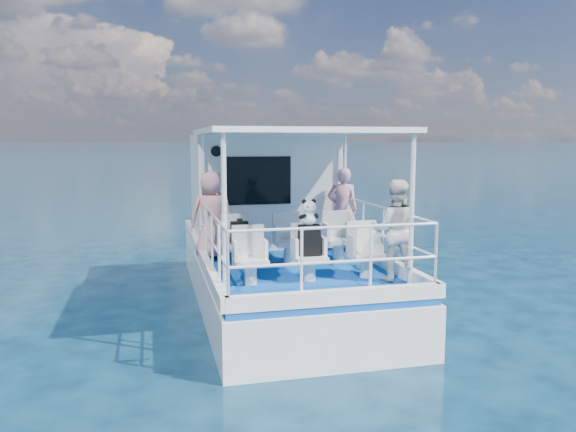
% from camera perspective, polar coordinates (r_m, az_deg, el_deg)
% --- Properties ---
extents(ground, '(2000.00, 2000.00, 0.00)m').
position_cam_1_polar(ground, '(9.79, 0.38, -10.13)').
color(ground, '#061E31').
rests_on(ground, ground).
extents(hull, '(3.00, 7.00, 1.60)m').
position_cam_1_polar(hull, '(10.72, -0.95, -8.54)').
color(hull, white).
rests_on(hull, ground).
extents(deck, '(2.90, 6.90, 0.10)m').
position_cam_1_polar(deck, '(10.51, -0.96, -4.09)').
color(deck, navy).
rests_on(deck, hull).
extents(cabin, '(2.85, 2.00, 2.20)m').
position_cam_1_polar(cabin, '(11.61, -2.40, 2.76)').
color(cabin, white).
rests_on(cabin, deck).
extents(canopy, '(3.00, 3.20, 0.08)m').
position_cam_1_polar(canopy, '(9.13, 0.71, 8.59)').
color(canopy, white).
rests_on(canopy, cabin).
extents(canopy_posts, '(2.77, 2.97, 2.20)m').
position_cam_1_polar(canopy_posts, '(9.13, 0.77, 1.43)').
color(canopy_posts, white).
rests_on(canopy_posts, deck).
extents(railings, '(2.84, 3.59, 1.00)m').
position_cam_1_polar(railings, '(8.91, 1.29, -2.63)').
color(railings, white).
rests_on(railings, deck).
extents(seat_port_fwd, '(0.48, 0.46, 0.38)m').
position_cam_1_polar(seat_port_fwd, '(9.53, -5.18, -3.88)').
color(seat_port_fwd, silver).
rests_on(seat_port_fwd, deck).
extents(seat_center_fwd, '(0.48, 0.46, 0.38)m').
position_cam_1_polar(seat_center_fwd, '(9.70, 0.09, -3.64)').
color(seat_center_fwd, silver).
rests_on(seat_center_fwd, deck).
extents(seat_stbd_fwd, '(0.48, 0.46, 0.38)m').
position_cam_1_polar(seat_stbd_fwd, '(9.95, 5.14, -3.38)').
color(seat_stbd_fwd, silver).
rests_on(seat_stbd_fwd, deck).
extents(seat_port_aft, '(0.48, 0.46, 0.38)m').
position_cam_1_polar(seat_port_aft, '(8.28, -3.82, -5.64)').
color(seat_port_aft, silver).
rests_on(seat_port_aft, deck).
extents(seat_center_aft, '(0.48, 0.46, 0.38)m').
position_cam_1_polar(seat_center_aft, '(8.48, 2.21, -5.31)').
color(seat_center_aft, silver).
rests_on(seat_center_aft, deck).
extents(seat_stbd_aft, '(0.48, 0.46, 0.38)m').
position_cam_1_polar(seat_stbd_aft, '(8.76, 7.90, -4.95)').
color(seat_stbd_aft, silver).
rests_on(seat_stbd_aft, deck).
extents(passenger_port_fwd, '(0.62, 0.47, 1.57)m').
position_cam_1_polar(passenger_port_fwd, '(10.00, -7.74, 0.07)').
color(passenger_port_fwd, '#D28888').
rests_on(passenger_port_fwd, deck).
extents(passenger_stbd_fwd, '(0.66, 0.52, 1.59)m').
position_cam_1_polar(passenger_stbd_fwd, '(10.73, 5.55, 0.69)').
color(passenger_stbd_fwd, pink).
rests_on(passenger_stbd_fwd, deck).
extents(passenger_stbd_aft, '(0.89, 0.79, 1.52)m').
position_cam_1_polar(passenger_stbd_aft, '(8.54, 10.83, -1.44)').
color(passenger_stbd_aft, silver).
rests_on(passenger_stbd_aft, deck).
extents(backpack_port, '(0.28, 0.16, 0.37)m').
position_cam_1_polar(backpack_port, '(9.40, -4.96, -1.70)').
color(backpack_port, black).
rests_on(backpack_port, seat_port_fwd).
extents(backpack_center, '(0.31, 0.17, 0.47)m').
position_cam_1_polar(backpack_center, '(8.40, 2.17, -2.48)').
color(backpack_center, black).
rests_on(backpack_center, seat_center_aft).
extents(compact_camera, '(0.09, 0.05, 0.05)m').
position_cam_1_polar(compact_camera, '(9.36, -4.94, -0.42)').
color(compact_camera, black).
rests_on(compact_camera, backpack_port).
extents(panda, '(0.25, 0.21, 0.38)m').
position_cam_1_polar(panda, '(8.33, 2.13, 0.39)').
color(panda, white).
rests_on(panda, backpack_center).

